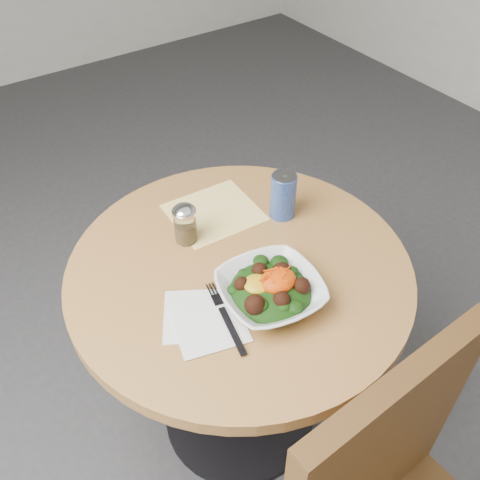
% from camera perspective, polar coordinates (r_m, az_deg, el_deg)
% --- Properties ---
extents(ground, '(6.00, 6.00, 0.00)m').
position_cam_1_polar(ground, '(1.99, -0.05, -18.01)').
color(ground, '#313134').
rests_on(ground, ground).
extents(table, '(0.90, 0.90, 0.75)m').
position_cam_1_polar(table, '(1.54, -0.06, -7.90)').
color(table, black).
rests_on(table, ground).
extents(cloth_napkin, '(0.25, 0.23, 0.00)m').
position_cam_1_polar(cloth_napkin, '(1.55, -2.77, 2.95)').
color(cloth_napkin, yellow).
rests_on(cloth_napkin, table).
extents(paper_napkins, '(0.22, 0.25, 0.00)m').
position_cam_1_polar(paper_napkins, '(1.27, -3.92, -8.48)').
color(paper_napkins, silver).
rests_on(paper_napkins, table).
extents(salad_bowl, '(0.28, 0.28, 0.09)m').
position_cam_1_polar(salad_bowl, '(1.29, 3.26, -5.40)').
color(salad_bowl, silver).
rests_on(salad_bowl, table).
extents(fork, '(0.08, 0.23, 0.00)m').
position_cam_1_polar(fork, '(1.27, -1.60, -7.97)').
color(fork, black).
rests_on(fork, table).
extents(spice_shaker, '(0.06, 0.06, 0.12)m').
position_cam_1_polar(spice_shaker, '(1.43, -5.87, 1.71)').
color(spice_shaker, silver).
rests_on(spice_shaker, table).
extents(beverage_can, '(0.07, 0.07, 0.14)m').
position_cam_1_polar(beverage_can, '(1.50, 4.62, 4.77)').
color(beverage_can, navy).
rests_on(beverage_can, table).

